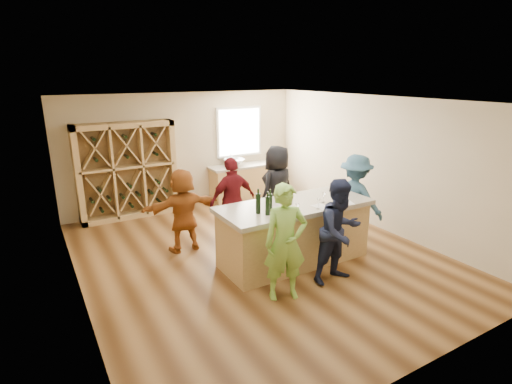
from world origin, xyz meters
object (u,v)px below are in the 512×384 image
tasting_counter_base (294,235)px  person_far_left (183,210)px  wine_rack (127,171)px  person_near_right (340,231)px  person_server (355,199)px  wine_bottle_a (258,204)px  sink (234,162)px  person_near_left (285,243)px  wine_bottle_e (286,199)px  wine_bottle_c (270,202)px  wine_bottle_d (284,201)px  person_far_mid (233,200)px  person_far_right (277,189)px  wine_bottle_b (268,206)px

tasting_counter_base → person_far_left: person_far_left is taller
wine_rack → person_near_right: bearing=-65.5°
person_server → person_far_left: 3.32m
wine_rack → tasting_counter_base: size_ratio=0.85×
person_server → wine_bottle_a: bearing=78.5°
wine_rack → sink: wine_rack is taller
tasting_counter_base → person_near_left: 1.28m
wine_bottle_e → person_near_right: bearing=-59.1°
person_near_left → wine_bottle_a: bearing=106.9°
wine_bottle_c → wine_bottle_d: 0.23m
wine_rack → wine_bottle_e: (1.67, -3.92, 0.13)m
wine_bottle_a → person_far_mid: 1.53m
wine_bottle_a → person_far_right: (1.35, 1.50, -0.33)m
person_near_right → person_far_mid: size_ratio=1.00×
person_near_left → wine_rack: bearing=121.5°
wine_bottle_e → person_far_left: 2.03m
person_near_left → person_far_left: (-0.69, 2.35, -0.09)m
tasting_counter_base → person_far_mid: size_ratio=1.53×
wine_bottle_a → wine_bottle_b: 0.16m
wine_bottle_d → wine_bottle_e: (0.09, 0.08, -0.00)m
wine_bottle_c → person_far_left: (-0.93, 1.55, -0.43)m
person_far_right → wine_bottle_a: bearing=30.4°
person_server → person_far_right: size_ratio=0.96×
person_server → person_far_mid: bearing=42.2°
tasting_counter_base → person_far_mid: 1.49m
wine_bottle_b → person_far_left: person_far_left is taller
wine_rack → wine_bottle_a: wine_rack is taller
wine_bottle_e → person_near_left: (-0.54, -0.80, -0.35)m
person_near_right → wine_bottle_e: bearing=118.3°
wine_bottle_d → person_server: size_ratio=0.18×
person_far_right → wine_bottle_b: bearing=34.8°
person_near_right → person_far_right: bearing=79.1°
wine_bottle_b → person_far_left: bearing=115.2°
wine_bottle_b → wine_bottle_c: (0.13, 0.13, -0.01)m
wine_bottle_a → wine_bottle_e: size_ratio=1.08×
sink → person_near_right: size_ratio=0.32×
wine_bottle_e → person_far_right: (0.82, 1.51, -0.32)m
person_server → person_far_right: (-1.00, 1.25, 0.04)m
person_far_mid → wine_bottle_b: bearing=77.8°
wine_bottle_a → person_far_right: bearing=48.0°
wine_bottle_d → person_far_left: size_ratio=0.19×
wine_bottle_c → person_near_right: size_ratio=0.17×
tasting_counter_base → person_near_right: bearing=-77.3°
person_near_left → person_far_left: person_near_left is taller
wine_bottle_b → wine_bottle_d: bearing=9.2°
wine_bottle_e → person_far_mid: person_far_mid is taller
wine_bottle_c → person_near_left: bearing=-106.7°
wine_bottle_b → person_far_left: (-0.79, 1.69, -0.44)m
wine_bottle_e → person_server: size_ratio=0.18×
tasting_counter_base → wine_bottle_d: size_ratio=8.42×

